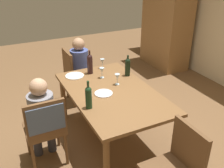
{
  "coord_description": "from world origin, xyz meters",
  "views": [
    {
      "loc": [
        2.58,
        -1.27,
        2.29
      ],
      "look_at": [
        0.0,
        0.0,
        0.85
      ],
      "focal_mm": 41.67,
      "sensor_mm": 36.0,
      "label": 1
    }
  ],
  "objects": [
    {
      "name": "wine_glass_near_left",
      "position": [
        -0.72,
        0.19,
        0.85
      ],
      "size": [
        0.07,
        0.07,
        0.15
      ],
      "color": "silver",
      "rests_on": "dining_table"
    },
    {
      "name": "wine_glass_near_right",
      "position": [
        -0.42,
        0.05,
        0.85
      ],
      "size": [
        0.07,
        0.07,
        0.15
      ],
      "color": "silver",
      "rests_on": "dining_table"
    },
    {
      "name": "wine_glass_centre",
      "position": [
        -0.14,
        0.15,
        0.85
      ],
      "size": [
        0.07,
        0.07,
        0.15
      ],
      "color": "silver",
      "rests_on": "dining_table"
    },
    {
      "name": "wine_bottle_dark_red",
      "position": [
        -0.33,
        0.4,
        0.88
      ],
      "size": [
        0.07,
        0.07,
        0.3
      ],
      "color": "black",
      "rests_on": "dining_table"
    },
    {
      "name": "dinner_plate_host",
      "position": [
        0.02,
        -0.12,
        0.75
      ],
      "size": [
        0.22,
        0.22,
        0.01
      ],
      "primitive_type": "cylinder",
      "color": "white",
      "rests_on": "dining_table"
    },
    {
      "name": "chair_right_end",
      "position": [
        1.21,
        0.09,
        0.53
      ],
      "size": [
        0.44,
        0.44,
        0.92
      ],
      "rotation": [
        0.0,
        0.0,
        3.14
      ],
      "color": "brown",
      "rests_on": "ground_plane"
    },
    {
      "name": "ground_plane",
      "position": [
        0.0,
        0.0,
        0.0
      ],
      "size": [
        10.0,
        10.0,
        0.0
      ],
      "primitive_type": "plane",
      "color": "brown"
    },
    {
      "name": "armoire_cabinet",
      "position": [
        -1.93,
        2.26,
        1.1
      ],
      "size": [
        1.18,
        0.62,
        2.18
      ],
      "color": "olive",
      "rests_on": "ground_plane"
    },
    {
      "name": "dinner_plate_guest_left",
      "position": [
        -0.63,
        -0.28,
        0.75
      ],
      "size": [
        0.26,
        0.26,
        0.01
      ],
      "primitive_type": "cylinder",
      "color": "white",
      "rests_on": "dining_table"
    },
    {
      "name": "chair_near",
      "position": [
        0.12,
        -0.89,
        0.59
      ],
      "size": [
        0.46,
        0.44,
        0.92
      ],
      "rotation": [
        0.0,
        0.0,
        1.57
      ],
      "color": "brown",
      "rests_on": "ground_plane"
    },
    {
      "name": "wine_bottle_tall_green",
      "position": [
        -0.63,
        -0.04,
        0.9
      ],
      "size": [
        0.08,
        0.08,
        0.34
      ],
      "color": "black",
      "rests_on": "dining_table"
    },
    {
      "name": "person_woman_host",
      "position": [
        -1.21,
        0.03,
        0.64
      ],
      "size": [
        0.3,
        0.34,
        1.11
      ],
      "color": "#33333D",
      "rests_on": "ground_plane"
    },
    {
      "name": "dining_table",
      "position": [
        0.0,
        0.0,
        0.66
      ],
      "size": [
        1.66,
        1.01,
        0.75
      ],
      "color": "brown",
      "rests_on": "ground_plane"
    },
    {
      "name": "wine_bottle_short_olive",
      "position": [
        0.24,
        -0.4,
        0.89
      ],
      "size": [
        0.07,
        0.07,
        0.33
      ],
      "color": "#19381E",
      "rests_on": "dining_table"
    },
    {
      "name": "person_man_bearded",
      "position": [
        -0.03,
        -0.89,
        0.64
      ],
      "size": [
        0.34,
        0.29,
        1.1
      ],
      "rotation": [
        0.0,
        0.0,
        1.57
      ],
      "color": "#33333D",
      "rests_on": "ground_plane"
    },
    {
      "name": "chair_left_end",
      "position": [
        -1.21,
        -0.09,
        0.53
      ],
      "size": [
        0.44,
        0.44,
        0.92
      ],
      "color": "brown",
      "rests_on": "ground_plane"
    }
  ]
}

